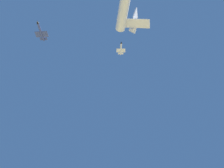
# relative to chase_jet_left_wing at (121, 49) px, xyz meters

# --- Properties ---
(chase_jet_left_wing) EXTENTS (10.92, 14.24, 4.00)m
(chase_jet_left_wing) POSITION_rel_chase_jet_left_wing_xyz_m (0.00, 0.00, 0.00)
(chase_jet_left_wing) COLOR silver
(chase_jet_trailing) EXTENTS (11.66, 13.80, 4.00)m
(chase_jet_trailing) POSITION_rel_chase_jet_left_wing_xyz_m (70.50, 10.21, -38.72)
(chase_jet_trailing) COLOR #38478C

